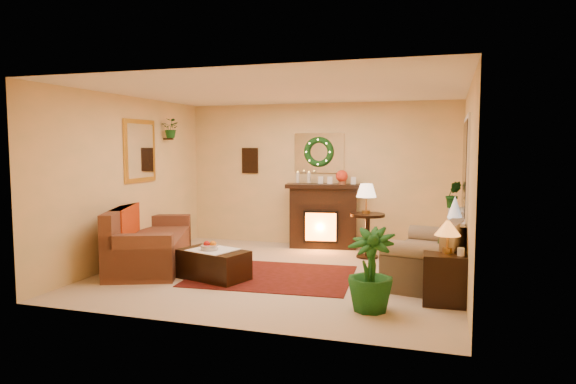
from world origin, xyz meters
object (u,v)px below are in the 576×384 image
(loveseat, at_px, (430,252))
(sofa, at_px, (151,238))
(fireplace, at_px, (323,217))
(end_table_square, at_px, (444,280))
(side_table_round, at_px, (367,238))
(coffee_table, at_px, (213,264))

(loveseat, bearing_deg, sofa, -164.80)
(fireplace, xyz_separation_m, end_table_square, (2.12, -2.77, -0.28))
(fireplace, relative_size, side_table_round, 1.62)
(side_table_round, bearing_deg, sofa, -152.80)
(sofa, height_order, side_table_round, sofa)
(loveseat, height_order, side_table_round, loveseat)
(fireplace, height_order, loveseat, fireplace)
(sofa, bearing_deg, end_table_square, -29.65)
(sofa, height_order, coffee_table, sofa)
(coffee_table, bearing_deg, side_table_round, 65.36)
(fireplace, xyz_separation_m, coffee_table, (-0.93, -2.59, -0.34))
(side_table_round, xyz_separation_m, end_table_square, (1.23, -2.18, -0.05))
(loveseat, relative_size, end_table_square, 2.64)
(side_table_round, bearing_deg, coffee_table, -132.23)
(fireplace, height_order, coffee_table, fireplace)
(fireplace, relative_size, coffee_table, 1.23)
(fireplace, height_order, end_table_square, fireplace)
(end_table_square, distance_m, coffee_table, 3.05)
(sofa, distance_m, fireplace, 3.07)
(loveseat, bearing_deg, side_table_round, 140.12)
(end_table_square, bearing_deg, side_table_round, 119.47)
(side_table_round, relative_size, coffee_table, 0.76)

